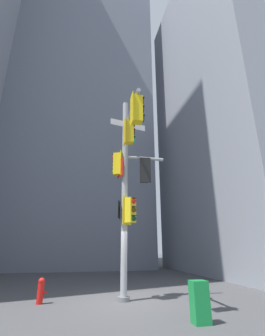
% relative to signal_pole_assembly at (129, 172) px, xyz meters
% --- Properties ---
extents(ground, '(120.00, 120.00, 0.00)m').
position_rel_signal_pole_assembly_xyz_m(ground, '(-0.08, 0.46, -4.86)').
color(ground, '#474749').
extents(building_tower_right, '(15.44, 15.44, 29.54)m').
position_rel_signal_pole_assembly_xyz_m(building_tower_right, '(14.35, 7.74, 9.91)').
color(building_tower_right, '#9399A3').
rests_on(building_tower_right, ground).
extents(building_mid_block, '(16.93, 16.93, 54.09)m').
position_rel_signal_pole_assembly_xyz_m(building_mid_block, '(-3.41, 20.50, 22.19)').
color(building_mid_block, slate).
rests_on(building_mid_block, ground).
extents(signal_pole_assembly, '(2.51, 3.46, 8.47)m').
position_rel_signal_pole_assembly_xyz_m(signal_pole_assembly, '(0.00, 0.00, 0.00)').
color(signal_pole_assembly, '#9EA0A3').
rests_on(signal_pole_assembly, ground).
extents(fire_hydrant, '(0.33, 0.23, 0.85)m').
position_rel_signal_pole_assembly_xyz_m(fire_hydrant, '(-3.05, 0.65, -4.41)').
color(fire_hydrant, red).
rests_on(fire_hydrant, ground).
extents(newspaper_box, '(0.45, 0.36, 1.04)m').
position_rel_signal_pole_assembly_xyz_m(newspaper_box, '(1.42, -2.68, -4.34)').
color(newspaper_box, '#198C3F').
rests_on(newspaper_box, ground).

